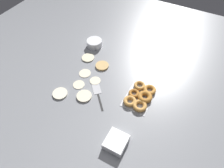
{
  "coord_description": "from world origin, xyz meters",
  "views": [
    {
      "loc": [
        -0.85,
        -0.57,
        1.22
      ],
      "look_at": [
        0.02,
        -0.1,
        0.04
      ],
      "focal_mm": 32.0,
      "sensor_mm": 36.0,
      "label": 1
    }
  ],
  "objects_px": {
    "pancake_0": "(88,58)",
    "batter_bowl": "(94,43)",
    "container_stack": "(116,142)",
    "pancake_2": "(79,84)",
    "pancake_4": "(60,94)",
    "pancake_5": "(102,66)",
    "spatula": "(97,90)",
    "pancake_1": "(95,80)",
    "pancake_3": "(84,96)",
    "pancake_6": "(85,73)",
    "donut_tray": "(140,96)"
  },
  "relations": [
    {
      "from": "pancake_0",
      "to": "pancake_1",
      "type": "xyz_separation_m",
      "value": [
        -0.2,
        -0.2,
        -0.0
      ]
    },
    {
      "from": "batter_bowl",
      "to": "spatula",
      "type": "distance_m",
      "value": 0.55
    },
    {
      "from": "pancake_0",
      "to": "batter_bowl",
      "type": "distance_m",
      "value": 0.18
    },
    {
      "from": "pancake_4",
      "to": "container_stack",
      "type": "relative_size",
      "value": 0.8
    },
    {
      "from": "batter_bowl",
      "to": "spatula",
      "type": "xyz_separation_m",
      "value": [
        -0.45,
        -0.3,
        -0.03
      ]
    },
    {
      "from": "batter_bowl",
      "to": "pancake_5",
      "type": "bearing_deg",
      "value": -135.6
    },
    {
      "from": "batter_bowl",
      "to": "pancake_1",
      "type": "bearing_deg",
      "value": -148.06
    },
    {
      "from": "pancake_4",
      "to": "spatula",
      "type": "bearing_deg",
      "value": -55.22
    },
    {
      "from": "batter_bowl",
      "to": "spatula",
      "type": "height_order",
      "value": "batter_bowl"
    },
    {
      "from": "pancake_1",
      "to": "spatula",
      "type": "bearing_deg",
      "value": -140.81
    },
    {
      "from": "pancake_2",
      "to": "batter_bowl",
      "type": "distance_m",
      "value": 0.49
    },
    {
      "from": "pancake_3",
      "to": "spatula",
      "type": "xyz_separation_m",
      "value": [
        0.09,
        -0.06,
        -0.0
      ]
    },
    {
      "from": "pancake_0",
      "to": "pancake_4",
      "type": "height_order",
      "value": "pancake_4"
    },
    {
      "from": "pancake_0",
      "to": "pancake_3",
      "type": "distance_m",
      "value": 0.43
    },
    {
      "from": "pancake_3",
      "to": "pancake_6",
      "type": "relative_size",
      "value": 1.17
    },
    {
      "from": "pancake_2",
      "to": "spatula",
      "type": "xyz_separation_m",
      "value": [
        0.02,
        -0.16,
        -0.0
      ]
    },
    {
      "from": "donut_tray",
      "to": "container_stack",
      "type": "bearing_deg",
      "value": -179.09
    },
    {
      "from": "pancake_1",
      "to": "batter_bowl",
      "type": "distance_m",
      "value": 0.44
    },
    {
      "from": "pancake_3",
      "to": "batter_bowl",
      "type": "bearing_deg",
      "value": 23.85
    },
    {
      "from": "pancake_3",
      "to": "pancake_4",
      "type": "relative_size",
      "value": 1.01
    },
    {
      "from": "pancake_6",
      "to": "container_stack",
      "type": "relative_size",
      "value": 0.69
    },
    {
      "from": "donut_tray",
      "to": "pancake_1",
      "type": "bearing_deg",
      "value": 92.45
    },
    {
      "from": "pancake_6",
      "to": "pancake_1",
      "type": "bearing_deg",
      "value": -104.0
    },
    {
      "from": "pancake_6",
      "to": "donut_tray",
      "type": "bearing_deg",
      "value": -91.44
    },
    {
      "from": "pancake_1",
      "to": "spatula",
      "type": "xyz_separation_m",
      "value": [
        -0.08,
        -0.07,
        -0.0
      ]
    },
    {
      "from": "pancake_2",
      "to": "spatula",
      "type": "bearing_deg",
      "value": -83.66
    },
    {
      "from": "pancake_0",
      "to": "pancake_3",
      "type": "bearing_deg",
      "value": -151.29
    },
    {
      "from": "pancake_5",
      "to": "pancake_6",
      "type": "bearing_deg",
      "value": 149.08
    },
    {
      "from": "pancake_5",
      "to": "pancake_0",
      "type": "bearing_deg",
      "value": 79.71
    },
    {
      "from": "pancake_2",
      "to": "pancake_3",
      "type": "relative_size",
      "value": 0.8
    },
    {
      "from": "pancake_4",
      "to": "pancake_5",
      "type": "distance_m",
      "value": 0.43
    },
    {
      "from": "pancake_0",
      "to": "pancake_3",
      "type": "height_order",
      "value": "pancake_3"
    },
    {
      "from": "pancake_0",
      "to": "pancake_6",
      "type": "height_order",
      "value": "pancake_0"
    },
    {
      "from": "pancake_4",
      "to": "container_stack",
      "type": "distance_m",
      "value": 0.58
    },
    {
      "from": "pancake_3",
      "to": "spatula",
      "type": "bearing_deg",
      "value": -30.67
    },
    {
      "from": "pancake_0",
      "to": "container_stack",
      "type": "distance_m",
      "value": 0.83
    },
    {
      "from": "pancake_1",
      "to": "pancake_5",
      "type": "xyz_separation_m",
      "value": [
        0.17,
        0.03,
        0.0
      ]
    },
    {
      "from": "pancake_1",
      "to": "pancake_6",
      "type": "distance_m",
      "value": 0.12
    },
    {
      "from": "donut_tray",
      "to": "pancake_0",
      "type": "bearing_deg",
      "value": 72.57
    },
    {
      "from": "pancake_6",
      "to": "pancake_3",
      "type": "bearing_deg",
      "value": -148.17
    },
    {
      "from": "container_stack",
      "to": "spatula",
      "type": "height_order",
      "value": "container_stack"
    },
    {
      "from": "pancake_5",
      "to": "pancake_2",
      "type": "bearing_deg",
      "value": 167.37
    },
    {
      "from": "pancake_2",
      "to": "pancake_1",
      "type": "bearing_deg",
      "value": -43.69
    },
    {
      "from": "pancake_3",
      "to": "pancake_6",
      "type": "xyz_separation_m",
      "value": [
        0.2,
        0.13,
        -0.0
      ]
    },
    {
      "from": "pancake_0",
      "to": "batter_bowl",
      "type": "xyz_separation_m",
      "value": [
        0.18,
        0.04,
        0.03
      ]
    },
    {
      "from": "pancake_0",
      "to": "pancake_2",
      "type": "xyz_separation_m",
      "value": [
        -0.3,
        -0.1,
        -0.0
      ]
    },
    {
      "from": "container_stack",
      "to": "pancake_2",
      "type": "bearing_deg",
      "value": 58.86
    },
    {
      "from": "pancake_0",
      "to": "batter_bowl",
      "type": "height_order",
      "value": "batter_bowl"
    },
    {
      "from": "pancake_1",
      "to": "pancake_0",
      "type": "bearing_deg",
      "value": 44.45
    },
    {
      "from": "donut_tray",
      "to": "batter_bowl",
      "type": "bearing_deg",
      "value": 59.99
    }
  ]
}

